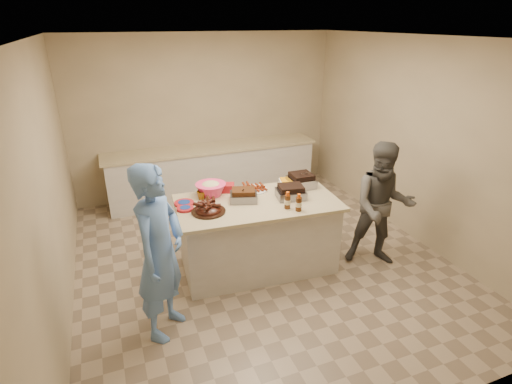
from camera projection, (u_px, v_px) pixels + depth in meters
name	position (u px, v px, depth m)	size (l,w,h in m)	color
room	(261.00, 259.00, 5.19)	(4.50, 5.00, 2.70)	tan
back_counter	(213.00, 172.00, 6.89)	(3.60, 0.64, 0.90)	beige
island	(257.00, 266.00, 5.06)	(1.90, 1.00, 0.90)	beige
rib_platter	(209.00, 212.00, 4.44)	(0.38, 0.38, 0.15)	#3C140B
pulled_pork_tray	(244.00, 201.00, 4.71)	(0.31, 0.24, 0.10)	#47230F
brisket_tray	(291.00, 198.00, 4.80)	(0.33, 0.28, 0.10)	black
roasting_pan	(301.00, 187.00, 5.11)	(0.31, 0.31, 0.12)	gray
coleslaw_bowl	(211.00, 195.00, 4.87)	(0.37, 0.37, 0.25)	#F53570
sausage_plate	(254.00, 190.00, 5.01)	(0.33, 0.33, 0.06)	silver
mac_cheese_dish	(291.00, 185.00, 5.17)	(0.29, 0.22, 0.08)	#FAA60D
bbq_bottle_a	(287.00, 208.00, 4.53)	(0.07, 0.07, 0.20)	#41200B
bbq_bottle_b	(298.00, 211.00, 4.47)	(0.07, 0.07, 0.20)	#41200B
mustard_bottle	(248.00, 196.00, 4.84)	(0.05, 0.05, 0.13)	yellow
sauce_bowl	(248.00, 192.00, 4.95)	(0.14, 0.04, 0.14)	silver
plate_stack_large	(184.00, 204.00, 4.63)	(0.23, 0.23, 0.03)	maroon
plate_stack_small	(185.00, 210.00, 4.50)	(0.19, 0.19, 0.03)	maroon
plastic_cup	(201.00, 199.00, 4.76)	(0.11, 0.10, 0.11)	#854C07
basket_stack	(226.00, 191.00, 4.97)	(0.20, 0.15, 0.10)	maroon
guest_blue	(168.00, 327.00, 4.04)	(0.64, 1.76, 0.42)	#5D8BD7
guest_gray	(375.00, 261.00, 5.15)	(0.77, 1.58, 0.60)	#524F4A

